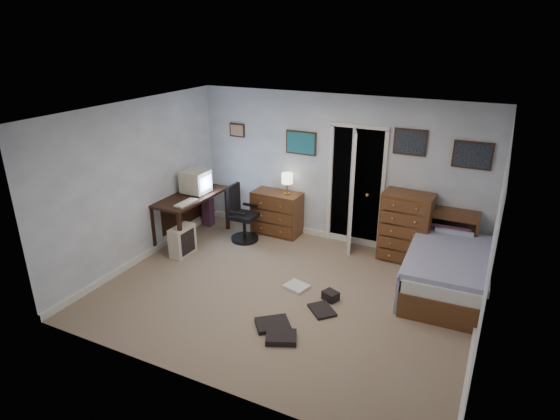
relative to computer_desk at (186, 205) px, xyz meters
The scene contains 15 objects.
floor 2.54m from the computer_desk, 20.96° to the right, with size 5.00×4.00×0.02m, color gray.
computer_desk is the anchor object (origin of this frame).
crt_monitor 0.43m from the computer_desk, 50.79° to the left, with size 0.43×0.40×0.39m.
keyboard 0.49m from the computer_desk, 51.76° to the right, with size 0.16×0.44×0.03m, color beige.
pc_tower 0.74m from the computer_desk, 61.53° to the right, with size 0.24×0.46×0.49m.
office_chair 0.98m from the computer_desk, 23.12° to the left, with size 0.48×0.49×0.99m.
media_stack 0.69m from the computer_desk, 91.95° to the left, with size 0.17×0.17×0.83m, color maroon.
low_dresser 1.59m from the computer_desk, 34.77° to the left, with size 0.87×0.43×0.77m, color brown.
table_lamp 1.79m from the computer_desk, 31.00° to the left, with size 0.20×0.20×0.38m.
doorway 3.01m from the computer_desk, 27.74° to the left, with size 0.96×1.12×2.05m.
tall_dresser 3.66m from the computer_desk, 13.74° to the left, with size 0.76×0.45×1.11m, color brown.
headboard_bookcase 4.21m from the computer_desk, 13.48° to the left, with size 1.01×0.27×0.91m.
bed 4.30m from the computer_desk, ahead, with size 1.14×2.03×0.65m.
wall_posters 3.27m from the computer_desk, 20.95° to the left, with size 4.38×0.04×0.60m.
floor_clutter 3.06m from the computer_desk, 26.81° to the right, with size 0.95×1.53×0.13m.
Camera 1 is at (2.44, -5.13, 3.49)m, focal length 30.00 mm.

